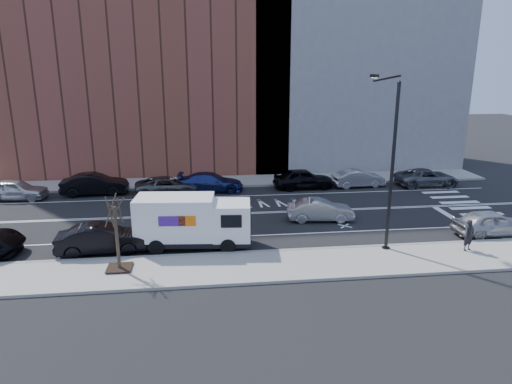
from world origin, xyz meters
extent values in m
plane|color=black|center=(0.00, 0.00, 0.00)|extent=(120.00, 120.00, 0.00)
cube|color=gray|center=(0.00, -8.80, 0.07)|extent=(44.00, 3.60, 0.15)
cube|color=gray|center=(0.00, 8.80, 0.07)|extent=(44.00, 3.60, 0.15)
cube|color=gray|center=(0.00, -7.00, 0.08)|extent=(44.00, 0.25, 0.17)
cube|color=gray|center=(0.00, 7.00, 0.08)|extent=(44.00, 0.25, 0.17)
cube|color=brown|center=(-8.00, 15.60, 11.00)|extent=(26.00, 10.00, 22.00)
cube|color=slate|center=(12.00, 15.60, 13.00)|extent=(20.00, 10.00, 26.00)
cylinder|color=black|center=(7.00, -7.40, 4.50)|extent=(0.18, 0.18, 9.00)
cylinder|color=black|center=(7.00, -7.40, 0.10)|extent=(0.44, 0.44, 0.20)
sphere|color=black|center=(7.00, -7.40, 8.95)|extent=(0.20, 0.20, 0.20)
cylinder|color=black|center=(7.00, -5.70, 9.10)|extent=(0.11, 3.49, 0.48)
cube|color=black|center=(7.00, -4.00, 9.20)|extent=(0.25, 0.80, 0.18)
cube|color=#FFF2CC|center=(7.00, -4.00, 9.10)|extent=(0.18, 0.55, 0.03)
cube|color=black|center=(-7.00, -8.40, 0.23)|extent=(1.20, 1.20, 0.04)
cylinder|color=#382B1E|center=(-7.00, -8.40, 1.75)|extent=(0.16, 0.16, 3.20)
cylinder|color=#382B1E|center=(-6.75, -8.40, 3.15)|extent=(0.06, 0.80, 1.44)
cylinder|color=#382B1E|center=(-6.92, -8.16, 3.15)|extent=(0.81, 0.31, 1.19)
cylinder|color=#382B1E|center=(-7.20, -8.25, 3.15)|extent=(0.58, 0.76, 1.50)
cylinder|color=#382B1E|center=(-7.20, -8.55, 3.15)|extent=(0.47, 0.61, 1.37)
cylinder|color=#382B1E|center=(-6.92, -8.64, 3.15)|extent=(0.72, 0.29, 1.13)
cube|color=black|center=(-3.49, -5.60, 0.45)|extent=(6.39, 2.67, 0.30)
cube|color=white|center=(-1.29, -5.80, 1.56)|extent=(2.20, 2.33, 2.01)
cube|color=black|center=(-0.27, -5.90, 1.86)|extent=(0.23, 1.85, 0.95)
cube|color=black|center=(-1.39, -6.89, 1.86)|extent=(1.10, 0.14, 0.70)
cube|color=black|center=(-1.19, -4.71, 1.86)|extent=(1.10, 0.14, 0.70)
cube|color=black|center=(-0.31, -5.89, 0.55)|extent=(0.33, 2.01, 0.35)
cube|color=white|center=(-4.39, -5.52, 1.76)|extent=(4.40, 2.58, 2.31)
cube|color=#47198C|center=(-4.49, -6.64, 1.91)|extent=(1.40, 0.15, 0.55)
cube|color=orange|center=(-3.69, -6.71, 1.91)|extent=(0.90, 0.10, 0.55)
cube|color=#47198C|center=(-4.29, -4.40, 1.91)|extent=(1.40, 0.15, 0.55)
cube|color=orange|center=(-3.49, -4.47, 1.91)|extent=(0.90, 0.10, 0.55)
cylinder|color=black|center=(-1.58, -6.78, 0.42)|extent=(0.87, 0.36, 0.84)
cylinder|color=black|center=(-1.40, -4.78, 0.42)|extent=(0.87, 0.36, 0.84)
cylinder|color=black|center=(-5.38, -6.43, 0.42)|extent=(0.87, 0.36, 0.84)
cylinder|color=black|center=(-5.20, -4.44, 0.42)|extent=(0.87, 0.36, 0.84)
imported|color=#BBBAC0|center=(-16.80, 5.36, 0.77)|extent=(4.67, 2.21, 1.54)
imported|color=black|center=(-11.20, 6.08, 0.83)|extent=(5.16, 2.09, 1.67)
imported|color=#474A4E|center=(-5.60, 5.54, 0.69)|extent=(5.14, 2.72, 1.38)
imported|color=navy|center=(-2.20, 6.02, 0.75)|extent=(5.34, 2.58, 1.50)
imported|color=black|center=(5.34, 5.96, 0.83)|extent=(4.92, 2.12, 1.66)
imported|color=#A8A8AC|center=(10.02, 5.95, 0.72)|extent=(4.45, 1.87, 1.43)
imported|color=#54575C|center=(15.81, 5.57, 0.72)|extent=(5.19, 2.40, 1.44)
imported|color=#A2A2A7|center=(4.71, -2.05, 0.70)|extent=(4.37, 1.86, 1.40)
imported|color=black|center=(-8.27, -5.84, 0.78)|extent=(4.88, 2.06, 1.57)
imported|color=#ACACB1|center=(14.09, -5.88, 0.76)|extent=(4.54, 1.94, 1.53)
imported|color=black|center=(11.25, -8.21, 1.01)|extent=(0.73, 0.62, 1.72)
camera|label=1|loc=(-2.78, -29.55, 9.77)|focal=32.00mm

